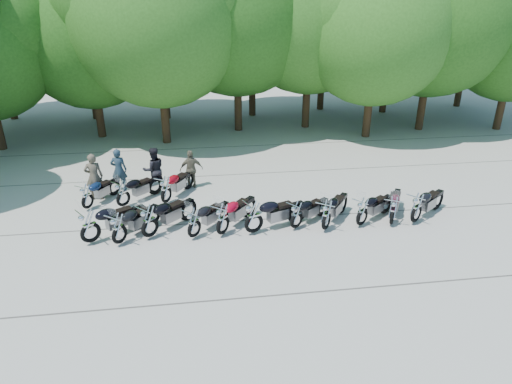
{
  "coord_description": "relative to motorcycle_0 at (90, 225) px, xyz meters",
  "views": [
    {
      "loc": [
        -1.99,
        -13.04,
        7.63
      ],
      "look_at": [
        0.0,
        1.5,
        1.1
      ],
      "focal_mm": 32.0,
      "sensor_mm": 36.0,
      "label": 1
    }
  ],
  "objects": [
    {
      "name": "tree_13",
      "position": [
        12.24,
        16.93,
        5.35
      ],
      "size": [
        8.31,
        8.31,
        10.2
      ],
      "color": "#3A2614",
      "rests_on": "ground"
    },
    {
      "name": "motorcycle_3",
      "position": [
        3.34,
        -0.09,
        -0.08
      ],
      "size": [
        1.93,
        2.03,
        1.21
      ],
      "primitive_type": null,
      "rotation": [
        0.0,
        0.0,
        2.4
      ],
      "color": "black",
      "rests_on": "ground"
    },
    {
      "name": "motorcycle_11",
      "position": [
        -0.62,
        2.65,
        -0.1
      ],
      "size": [
        1.61,
        2.07,
        1.16
      ],
      "primitive_type": null,
      "rotation": [
        0.0,
        0.0,
        2.59
      ],
      "color": "#0D1C3B",
      "rests_on": "ground"
    },
    {
      "name": "motorcycle_9",
      "position": [
        10.23,
        -0.09,
        -0.08
      ],
      "size": [
        1.61,
        2.19,
        1.21
      ],
      "primitive_type": null,
      "rotation": [
        0.0,
        0.0,
        2.63
      ],
      "color": "#3B0817",
      "rests_on": "ground"
    },
    {
      "name": "motorcycle_4",
      "position": [
        4.29,
        -0.03,
        -0.04
      ],
      "size": [
        1.99,
        2.21,
        1.29
      ],
      "primitive_type": null,
      "rotation": [
        0.0,
        0.0,
        2.45
      ],
      "color": "#9F051C",
      "rests_on": "ground"
    },
    {
      "name": "tree_5",
      "position": [
        10.16,
        12.66,
        5.89
      ],
      "size": [
        9.04,
        9.04,
        11.1
      ],
      "color": "#3A2614",
      "rests_on": "ground"
    },
    {
      "name": "tree_10",
      "position": [
        -2.74,
        16.43,
        4.97
      ],
      "size": [
        7.78,
        7.78,
        9.55
      ],
      "color": "#3A2614",
      "rests_on": "ground"
    },
    {
      "name": "tree_3",
      "position": [
        1.98,
        10.7,
        5.64
      ],
      "size": [
        8.7,
        8.7,
        10.67
      ],
      "color": "#3A2614",
      "rests_on": "ground"
    },
    {
      "name": "tree_2",
      "position": [
        -1.71,
        12.3,
        4.63
      ],
      "size": [
        7.31,
        7.31,
        8.97
      ],
      "color": "#3A2614",
      "rests_on": "ground"
    },
    {
      "name": "motorcycle_5",
      "position": [
        5.34,
        -0.08,
        0.0
      ],
      "size": [
        2.53,
        1.56,
        1.37
      ],
      "primitive_type": null,
      "rotation": [
        0.0,
        0.0,
        1.94
      ],
      "color": "black",
      "rests_on": "ground"
    },
    {
      "name": "tree_15",
      "position": [
        22.16,
        16.48,
        6.34
      ],
      "size": [
        9.67,
        9.67,
        11.86
      ],
      "color": "#3A2614",
      "rests_on": "ground"
    },
    {
      "name": "tree_11",
      "position": [
        1.79,
        15.88,
        4.81
      ],
      "size": [
        7.56,
        7.56,
        9.28
      ],
      "color": "#3A2614",
      "rests_on": "ground"
    },
    {
      "name": "motorcycle_2",
      "position": [
        1.88,
        0.11,
        -0.01
      ],
      "size": [
        2.23,
        2.17,
        1.35
      ],
      "primitive_type": null,
      "rotation": [
        0.0,
        0.0,
        2.33
      ],
      "color": "black",
      "rests_on": "ground"
    },
    {
      "name": "motorcycle_12",
      "position": [
        0.69,
        2.67,
        -0.07
      ],
      "size": [
        2.0,
        1.99,
        1.22
      ],
      "primitive_type": null,
      "rotation": [
        0.0,
        0.0,
        2.35
      ],
      "color": "black",
      "rests_on": "ground"
    },
    {
      "name": "tree_7",
      "position": [
        16.75,
        11.24,
        5.71
      ],
      "size": [
        8.79,
        8.79,
        10.79
      ],
      "color": "#3A2614",
      "rests_on": "ground"
    },
    {
      "name": "motorcycle_0",
      "position": [
        0.0,
        0.0,
        0.0
      ],
      "size": [
        2.41,
        1.97,
        1.36
      ],
      "primitive_type": null,
      "rotation": [
        0.0,
        0.0,
        2.17
      ],
      "color": "black",
      "rests_on": "ground"
    },
    {
      "name": "motorcycle_10",
      "position": [
        11.12,
        -0.09,
        -0.04
      ],
      "size": [
        2.25,
        1.93,
        1.29
      ],
      "primitive_type": null,
      "rotation": [
        0.0,
        0.0,
        2.21
      ],
      "color": "black",
      "rests_on": "ground"
    },
    {
      "name": "ground",
      "position": [
        5.55,
        -0.54,
        -0.68
      ],
      "size": [
        90.0,
        90.0,
        0.0
      ],
      "primitive_type": "plane",
      "color": "gray",
      "rests_on": "ground"
    },
    {
      "name": "rider_0",
      "position": [
        -0.47,
        3.61,
        0.26
      ],
      "size": [
        0.74,
        0.54,
        1.89
      ],
      "primitive_type": "imported",
      "rotation": [
        0.0,
        0.0,
        3.28
      ],
      "color": "#4C4336",
      "rests_on": "ground"
    },
    {
      "name": "motorcycle_6",
      "position": [
        6.84,
        0.07,
        -0.1
      ],
      "size": [
        2.0,
        1.73,
        1.16
      ],
      "primitive_type": null,
      "rotation": [
        0.0,
        0.0,
        2.22
      ],
      "color": "black",
      "rests_on": "ground"
    },
    {
      "name": "rider_2",
      "position": [
        3.29,
        4.25,
        0.13
      ],
      "size": [
        0.99,
        0.5,
        1.63
      ],
      "primitive_type": "imported",
      "rotation": [
        0.0,
        0.0,
        3.25
      ],
      "color": "brown",
      "rests_on": "ground"
    },
    {
      "name": "motorcycle_13",
      "position": [
        2.3,
        2.76,
        -0.05
      ],
      "size": [
        1.74,
        2.26,
        1.26
      ],
      "primitive_type": null,
      "rotation": [
        0.0,
        0.0,
        2.6
      ],
      "color": "maroon",
      "rests_on": "ground"
    },
    {
      "name": "motorcycle_1",
      "position": [
        0.93,
        -0.18,
        -0.06
      ],
      "size": [
        1.88,
        2.17,
        1.25
      ],
      "primitive_type": null,
      "rotation": [
        0.0,
        0.0,
        2.49
      ],
      "color": "black",
      "rests_on": "ground"
    },
    {
      "name": "tree_12",
      "position": [
        7.35,
        15.93,
        5.04
      ],
      "size": [
        7.88,
        7.88,
        9.67
      ],
      "color": "#3A2614",
      "rests_on": "ground"
    },
    {
      "name": "motorcycle_8",
      "position": [
        9.15,
        -0.04,
        -0.08
      ],
      "size": [
        2.11,
        1.77,
        1.2
      ],
      "primitive_type": null,
      "rotation": [
        0.0,
        0.0,
        2.19
      ],
      "color": "black",
      "rests_on": "ground"
    },
    {
      "name": "motorcycle_7",
      "position": [
        7.83,
        -0.17,
        -0.05
      ],
      "size": [
        1.9,
        2.19,
        1.27
      ],
      "primitive_type": null,
      "rotation": [
        0.0,
        0.0,
        2.49
      ],
      "color": "black",
      "rests_on": "ground"
    },
    {
      "name": "tree_6",
      "position": [
        13.1,
        10.27,
        5.13
      ],
      "size": [
        8.0,
        8.0,
        9.82
      ],
      "color": "#3A2614",
      "rests_on": "ground"
    },
    {
      "name": "tree_4",
      "position": [
        6.09,
        12.55,
        5.95
      ],
      "size": [
        9.13,
        9.13,
        11.2
      ],
      "color": "#3A2614",
      "rests_on": "ground"
    },
    {
      "name": "tree_14",
      "position": [
        16.23,
        15.55,
        5.15
      ],
      "size": [
        8.02,
        8.02,
        9.84
      ],
      "color": "#3A2614",
      "rests_on": "ground"
    },
    {
      "name": "rider_1",
      "position": [
        1.79,
        4.11,
        0.25
      ],
      "size": [
        1.07,
        0.94,
        1.87
      ],
      "primitive_type": "imported",
      "rotation": [
        0.0,
        0.0,
        3.43
      ],
      "color": "black",
      "rests_on": "ground"
    },
    {
      "name": "rider_3",
      "position": [
        0.36,
        4.42,
        0.21
      ],
      "size": [
        0.69,
        0.5,
        1.78
      ],
      "primitive_type": "imported",
      "rotation": [
        0.0,
        0.0,
        3.03
      ],
      "color": "#1E313F",
      "rests_on": "ground"
    }
  ]
}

